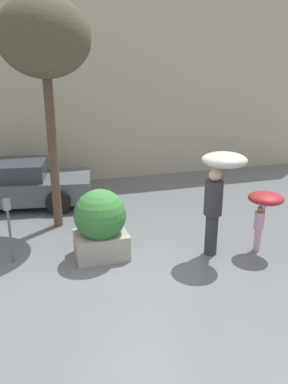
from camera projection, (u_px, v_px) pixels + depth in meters
ground_plane at (122, 282)px, 6.51m from camera, size 40.00×40.00×0.00m
building_facade at (70, 86)px, 11.46m from camera, size 18.00×0.30×6.00m
planter_box at (100, 223)px, 7.17m from camera, size 1.01×1.00×1.37m
person_adult at (219, 182)px, 7.02m from camera, size 0.84×0.84×2.06m
person_child at (265, 204)px, 7.28m from camera, size 0.69×0.69×1.25m
parked_car_near at (10, 185)px, 10.01m from camera, size 4.46×2.40×1.19m
street_tree at (44, 40)px, 7.56m from camera, size 1.91×1.91×4.93m
parking_meter at (8, 218)px, 6.90m from camera, size 0.14×0.14×1.27m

